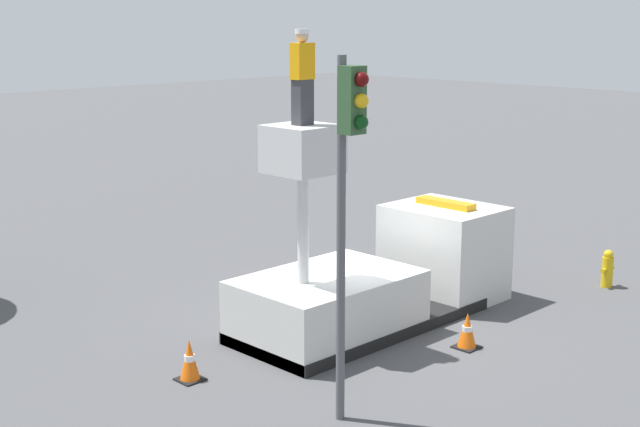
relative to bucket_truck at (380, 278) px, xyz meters
The scene contains 7 objects.
ground_plane 1.09m from the bucket_truck, behind, with size 120.00×120.00×0.00m, color #4C4C4F.
bucket_truck is the anchor object (origin of this frame).
worker 4.85m from the bucket_truck, behind, with size 0.40×0.26×1.75m.
traffic_light_pole 5.90m from the bucket_truck, 144.57° to the right, with size 0.34×0.57×5.76m.
fire_hydrant 6.04m from the bucket_truck, 22.21° to the right, with size 0.51×0.27×0.91m.
traffic_cone_rear 4.88m from the bucket_truck, behind, with size 0.44×0.44×0.76m.
traffic_cone_curbside 2.39m from the bucket_truck, 91.62° to the right, with size 0.46×0.46×0.72m.
Camera 1 is at (-13.01, -11.94, 6.31)m, focal length 50.00 mm.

